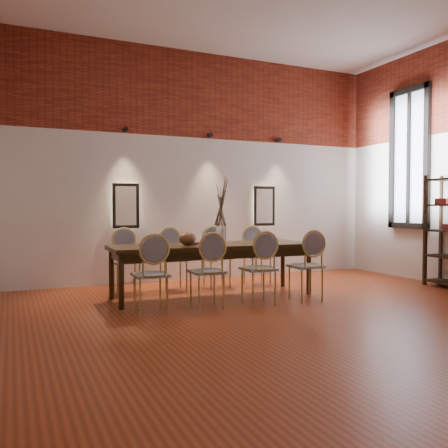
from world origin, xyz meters
name	(u,v)px	position (x,y,z in m)	size (l,w,h in m)	color
floor	(312,323)	(0.00, 0.00, -0.01)	(7.00, 7.00, 0.02)	#993D1C
wall_back	(197,167)	(0.00, 3.55, 2.00)	(7.00, 0.10, 4.00)	silver
brick_band_back	(198,95)	(0.00, 3.48, 3.25)	(7.00, 0.02, 1.50)	maroon
niche_left	(125,206)	(-1.30, 3.45, 1.30)	(0.36, 0.06, 0.66)	#FFEAC6
niche_right	(263,206)	(1.30, 3.45, 1.30)	(0.36, 0.06, 0.66)	#FFEAC6
spot_fixture_left	(125,129)	(-1.30, 3.42, 2.55)	(0.08, 0.08, 0.10)	black
spot_fixture_mid	(210,135)	(0.20, 3.42, 2.55)	(0.08, 0.08, 0.10)	black
spot_fixture_right	(278,140)	(1.60, 3.42, 2.55)	(0.08, 0.08, 0.10)	black
window_glass	(410,158)	(3.46, 2.00, 2.15)	(0.02, 0.78, 2.38)	silver
window_frame	(409,158)	(3.44, 2.00, 2.15)	(0.08, 0.90, 2.50)	black
window_mullion	(409,158)	(3.44, 2.00, 2.15)	(0.06, 0.06, 2.40)	black
dining_table	(213,270)	(-0.41, 1.87, 0.38)	(2.89, 0.93, 0.75)	#34220D
chair_near_a	(150,275)	(-1.52, 1.16, 0.47)	(0.44, 0.44, 0.94)	tan
chair_near_b	(207,271)	(-0.79, 1.13, 0.47)	(0.44, 0.44, 0.94)	tan
chair_near_c	(259,269)	(-0.07, 1.11, 0.47)	(0.44, 0.44, 0.94)	tan
chair_near_d	(306,266)	(0.65, 1.09, 0.47)	(0.44, 0.44, 0.94)	tan
chair_far_a	(127,261)	(-1.47, 2.64, 0.47)	(0.44, 0.44, 0.94)	tan
chair_far_b	(173,259)	(-0.75, 2.62, 0.47)	(0.44, 0.44, 0.94)	tan
chair_far_c	(217,258)	(-0.02, 2.60, 0.47)	(0.44, 0.44, 0.94)	tan
chair_far_d	(257,256)	(0.70, 2.58, 0.47)	(0.44, 0.44, 0.94)	tan
vase	(221,233)	(-0.27, 1.86, 0.90)	(0.14, 0.14, 0.30)	silver
dried_branches	(221,202)	(-0.27, 1.86, 1.35)	(0.50, 0.50, 0.70)	brown
bowl	(188,239)	(-0.80, 1.83, 0.84)	(0.24, 0.24, 0.18)	brown
book	(198,243)	(-0.58, 1.99, 0.77)	(0.26, 0.18, 0.03)	#81214A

